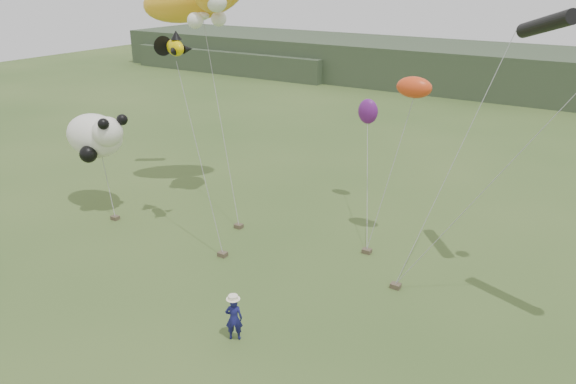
{
  "coord_description": "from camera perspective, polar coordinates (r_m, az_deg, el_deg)",
  "views": [
    {
      "loc": [
        10.37,
        -11.93,
        10.81
      ],
      "look_at": [
        0.99,
        3.0,
        3.88
      ],
      "focal_mm": 35.0,
      "sensor_mm": 36.0,
      "label": 1
    }
  ],
  "objects": [
    {
      "name": "ground",
      "position": [
        19.15,
        -7.49,
        -13.13
      ],
      "size": [
        120.0,
        120.0,
        0.0
      ],
      "primitive_type": "plane",
      "color": "#385123",
      "rests_on": "ground"
    },
    {
      "name": "festival_attendant",
      "position": [
        18.0,
        -5.51,
        -12.68
      ],
      "size": [
        0.65,
        0.58,
        1.48
      ],
      "primitive_type": "imported",
      "rotation": [
        0.0,
        0.0,
        3.68
      ],
      "color": "#171756",
      "rests_on": "ground"
    },
    {
      "name": "sandbag_anchors",
      "position": [
        23.76,
        -2.81,
        -5.39
      ],
      "size": [
        13.81,
        3.68,
        0.18
      ],
      "color": "brown",
      "rests_on": "ground"
    },
    {
      "name": "panda_kite",
      "position": [
        27.96,
        -18.9,
        5.45
      ],
      "size": [
        3.64,
        2.36,
        2.26
      ],
      "color": "white",
      "rests_on": "ground"
    },
    {
      "name": "headland",
      "position": [
        58.88,
        18.93,
        11.66
      ],
      "size": [
        90.0,
        13.0,
        4.0
      ],
      "color": "#2D3D28",
      "rests_on": "ground"
    },
    {
      "name": "misc_kites",
      "position": [
        24.76,
        10.49,
        9.27
      ],
      "size": [
        4.48,
        3.84,
        3.01
      ],
      "color": "#DC4218",
      "rests_on": "ground"
    },
    {
      "name": "fish_kite",
      "position": [
        23.63,
        -11.92,
        14.31
      ],
      "size": [
        2.18,
        1.44,
        1.05
      ],
      "color": "#DFC100",
      "rests_on": "ground"
    }
  ]
}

